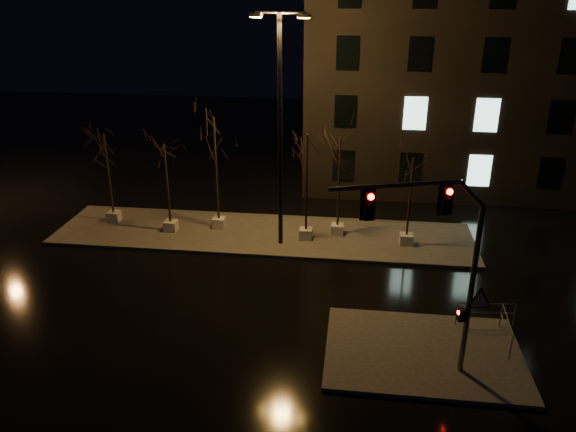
# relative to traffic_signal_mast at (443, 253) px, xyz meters

# --- Properties ---
(ground) EXTENTS (90.00, 90.00, 0.00)m
(ground) POSITION_rel_traffic_signal_mast_xyz_m (-7.57, 4.76, -4.69)
(ground) COLOR black
(ground) RESTS_ON ground
(median) EXTENTS (22.00, 5.00, 0.15)m
(median) POSITION_rel_traffic_signal_mast_xyz_m (-7.57, 10.76, -4.62)
(median) COLOR #413F3A
(median) RESTS_ON ground
(sidewalk_corner) EXTENTS (7.00, 5.00, 0.15)m
(sidewalk_corner) POSITION_rel_traffic_signal_mast_xyz_m (-0.07, 1.26, -4.62)
(sidewalk_corner) COLOR #413F3A
(sidewalk_corner) RESTS_ON ground
(building) EXTENTS (25.00, 12.00, 15.00)m
(building) POSITION_rel_traffic_signal_mast_xyz_m (6.43, 22.76, 2.81)
(building) COLOR black
(building) RESTS_ON ground
(tree_0) EXTENTS (1.80, 1.80, 5.10)m
(tree_0) POSITION_rel_traffic_signal_mast_xyz_m (-16.04, 11.33, -0.67)
(tree_0) COLOR beige
(tree_0) RESTS_ON median
(tree_1) EXTENTS (1.80, 1.80, 4.90)m
(tree_1) POSITION_rel_traffic_signal_mast_xyz_m (-12.49, 10.46, -0.82)
(tree_1) COLOR beige
(tree_1) RESTS_ON median
(tree_2) EXTENTS (1.80, 1.80, 6.22)m
(tree_2) POSITION_rel_traffic_signal_mast_xyz_m (-10.04, 11.22, 0.18)
(tree_2) COLOR beige
(tree_2) RESTS_ON median
(tree_3) EXTENTS (1.80, 1.80, 5.68)m
(tree_3) POSITION_rel_traffic_signal_mast_xyz_m (-5.22, 10.35, -0.23)
(tree_3) COLOR beige
(tree_3) RESTS_ON median
(tree_4) EXTENTS (1.80, 1.80, 5.40)m
(tree_4) POSITION_rel_traffic_signal_mast_xyz_m (-3.63, 11.14, -0.44)
(tree_4) COLOR beige
(tree_4) RESTS_ON median
(tree_5) EXTENTS (1.80, 1.80, 4.68)m
(tree_5) POSITION_rel_traffic_signal_mast_xyz_m (-0.10, 10.31, -0.99)
(tree_5) COLOR beige
(tree_5) RESTS_ON median
(traffic_signal_mast) EXTENTS (5.45, 1.72, 6.91)m
(traffic_signal_mast) POSITION_rel_traffic_signal_mast_xyz_m (0.00, 0.00, 0.00)
(traffic_signal_mast) COLOR slate
(traffic_signal_mast) RESTS_ON sidewalk_corner
(streetlight_main) EXTENTS (2.78, 0.83, 11.15)m
(streetlight_main) POSITION_rel_traffic_signal_mast_xyz_m (-6.45, 9.69, 1.89)
(streetlight_main) COLOR black
(streetlight_main) RESTS_ON median
(guard_rail_a) EXTENTS (2.24, 0.23, 0.97)m
(guard_rail_a) POSITION_rel_traffic_signal_mast_xyz_m (2.42, 3.26, -3.91)
(guard_rail_a) COLOR slate
(guard_rail_a) RESTS_ON sidewalk_corner
(guard_rail_b) EXTENTS (0.16, 2.12, 1.00)m
(guard_rail_b) POSITION_rel_traffic_signal_mast_xyz_m (2.93, 2.18, -3.89)
(guard_rail_b) COLOR slate
(guard_rail_b) RESTS_ON sidewalk_corner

